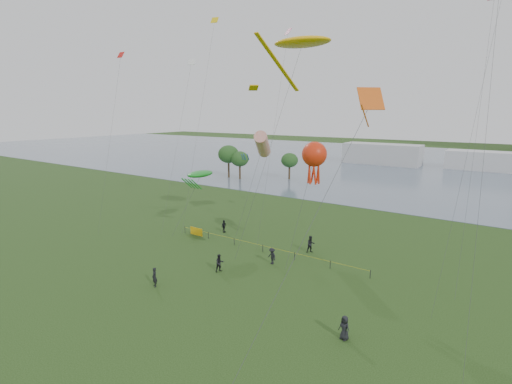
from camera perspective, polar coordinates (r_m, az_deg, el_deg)
The scene contains 18 objects.
ground_plane at distance 30.12m, azimuth -11.32°, elevation -18.52°, with size 400.00×400.00×0.00m, color #1B3611.
lake at distance 120.32m, azimuth 24.85°, elevation 3.79°, with size 400.00×120.00×0.08m, color slate.
pavilion_left at distance 117.63m, azimuth 18.79°, elevation 5.57°, with size 22.00×8.00×6.00m, color silver.
pavilion_right at distance 116.65m, azimuth 31.58°, elevation 4.11°, with size 18.00×7.00×5.00m, color silver.
trees at distance 86.41m, azimuth -1.52°, elevation 5.40°, with size 17.37×10.55×7.67m.
fence at distance 45.06m, azimuth -5.53°, elevation -6.92°, with size 24.07×0.07×1.05m.
spectator_a at distance 36.87m, azimuth -5.62°, elevation -10.82°, with size 0.86×0.67×1.77m, color black.
spectator_b at distance 38.47m, azimuth 2.47°, elevation -9.81°, with size 1.11×0.64×1.72m, color black.
spectator_c at distance 48.28m, azimuth -4.97°, elevation -5.27°, with size 0.96×0.40×1.63m, color black.
spectator_d at distance 27.59m, azimuth 13.44°, elevation -19.64°, with size 0.84×0.55×1.73m, color black.
spectator_f at distance 35.01m, azimuth -15.35°, elevation -12.53°, with size 0.64×0.42×1.77m, color black.
spectator_g at distance 41.81m, azimuth 8.43°, elevation -7.96°, with size 0.93×0.72×1.91m, color black.
kite_stingray at distance 37.40m, azimuth 7.02°, elevation 21.83°, with size 8.33×10.25×22.08m.
kite_windsock at distance 47.17m, azimuth 1.00°, elevation 7.32°, with size 4.16×6.25×13.11m.
kite_creature at distance 47.14m, azimuth -8.62°, elevation 2.72°, with size 3.03×5.53×8.05m.
kite_octopus at distance 36.30m, azimuth 8.97°, elevation 5.68°, with size 2.77×3.78×12.51m.
kite_delta at distance 23.34m, azimuth 16.43°, elevation 11.87°, with size 4.70×10.62×16.74m.
small_kites at distance 41.65m, azimuth 5.53°, elevation 24.54°, with size 41.50×13.07×5.53m.
Camera 1 is at (18.85, -17.85, 15.27)m, focal length 26.00 mm.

